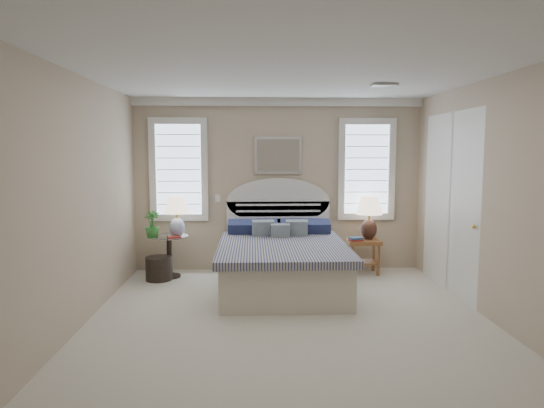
{
  "coord_description": "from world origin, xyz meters",
  "views": [
    {
      "loc": [
        -0.4,
        -5.13,
        1.89
      ],
      "look_at": [
        -0.16,
        1.0,
        1.22
      ],
      "focal_mm": 32.0,
      "sensor_mm": 36.0,
      "label": 1
    }
  ],
  "objects_px": {
    "bed": "(282,260)",
    "lamp_right": "(369,213)",
    "lamp_left": "(177,212)",
    "nightstand_right": "(363,249)",
    "side_table_left": "(169,252)",
    "floor_pot": "(159,268)"
  },
  "relations": [
    {
      "from": "lamp_left",
      "to": "lamp_right",
      "type": "height_order",
      "value": "lamp_left"
    },
    {
      "from": "bed",
      "to": "floor_pot",
      "type": "height_order",
      "value": "bed"
    },
    {
      "from": "nightstand_right",
      "to": "floor_pot",
      "type": "bearing_deg",
      "value": -175.15
    },
    {
      "from": "bed",
      "to": "lamp_left",
      "type": "height_order",
      "value": "bed"
    },
    {
      "from": "side_table_left",
      "to": "nightstand_right",
      "type": "relative_size",
      "value": 1.19
    },
    {
      "from": "lamp_right",
      "to": "lamp_left",
      "type": "bearing_deg",
      "value": -175.91
    },
    {
      "from": "bed",
      "to": "lamp_right",
      "type": "height_order",
      "value": "bed"
    },
    {
      "from": "lamp_left",
      "to": "nightstand_right",
      "type": "bearing_deg",
      "value": 3.01
    },
    {
      "from": "floor_pot",
      "to": "lamp_left",
      "type": "bearing_deg",
      "value": 23.27
    },
    {
      "from": "bed",
      "to": "nightstand_right",
      "type": "bearing_deg",
      "value": 28.03
    },
    {
      "from": "side_table_left",
      "to": "nightstand_right",
      "type": "xyz_separation_m",
      "value": [
        2.95,
        0.1,
        -0.0
      ]
    },
    {
      "from": "bed",
      "to": "floor_pot",
      "type": "bearing_deg",
      "value": 166.41
    },
    {
      "from": "lamp_left",
      "to": "lamp_right",
      "type": "bearing_deg",
      "value": 4.09
    },
    {
      "from": "lamp_left",
      "to": "lamp_right",
      "type": "distance_m",
      "value": 2.92
    },
    {
      "from": "bed",
      "to": "lamp_right",
      "type": "distance_m",
      "value": 1.68
    },
    {
      "from": "floor_pot",
      "to": "lamp_left",
      "type": "relative_size",
      "value": 0.64
    },
    {
      "from": "side_table_left",
      "to": "lamp_right",
      "type": "distance_m",
      "value": 3.1
    },
    {
      "from": "side_table_left",
      "to": "lamp_right",
      "type": "relative_size",
      "value": 0.93
    },
    {
      "from": "floor_pot",
      "to": "lamp_left",
      "type": "distance_m",
      "value": 0.87
    },
    {
      "from": "lamp_left",
      "to": "floor_pot",
      "type": "bearing_deg",
      "value": -156.73
    },
    {
      "from": "bed",
      "to": "side_table_left",
      "type": "relative_size",
      "value": 3.61
    },
    {
      "from": "side_table_left",
      "to": "lamp_left",
      "type": "relative_size",
      "value": 1.05
    }
  ]
}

